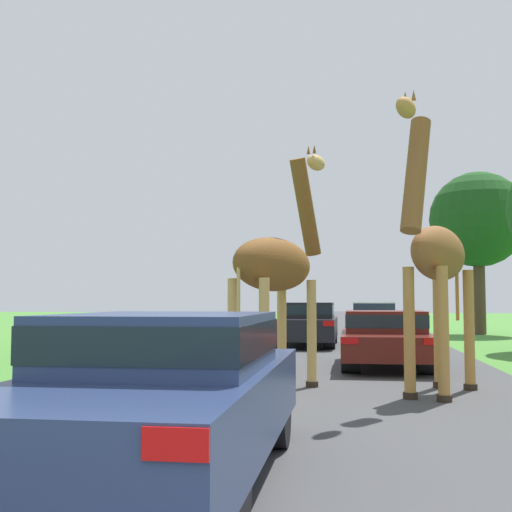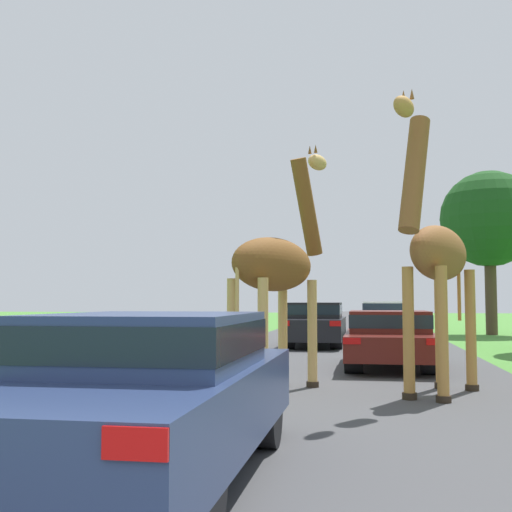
# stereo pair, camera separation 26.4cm
# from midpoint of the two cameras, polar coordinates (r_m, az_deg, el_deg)

# --- Properties ---
(road) EXTENTS (7.70, 120.00, 0.00)m
(road) POSITION_cam_midpoint_polar(r_m,az_deg,el_deg) (30.86, 7.06, -6.79)
(road) COLOR #424244
(road) RESTS_ON ground
(giraffe_near_road) EXTENTS (1.73, 2.70, 4.51)m
(giraffe_near_road) POSITION_cam_midpoint_polar(r_m,az_deg,el_deg) (11.20, 1.23, -0.91)
(giraffe_near_road) COLOR tan
(giraffe_near_road) RESTS_ON ground
(giraffe_companion) EXTENTS (1.58, 2.81, 4.70)m
(giraffe_companion) POSITION_cam_midpoint_polar(r_m,az_deg,el_deg) (10.88, 15.08, -0.02)
(giraffe_companion) COLOR #B77F3D
(giraffe_companion) RESTS_ON ground
(car_lead_maroon) EXTENTS (1.81, 4.76, 1.42)m
(car_lead_maroon) POSITION_cam_midpoint_polar(r_m,az_deg,el_deg) (5.63, -9.35, -11.68)
(car_lead_maroon) COLOR navy
(car_lead_maroon) RESTS_ON ground
(car_queue_right) EXTENTS (1.89, 4.80, 1.46)m
(car_queue_right) POSITION_cam_midpoint_polar(r_m,az_deg,el_deg) (21.96, 4.30, -5.94)
(car_queue_right) COLOR black
(car_queue_right) RESTS_ON ground
(car_queue_left) EXTENTS (1.84, 4.31, 1.49)m
(car_queue_left) POSITION_cam_midpoint_polar(r_m,az_deg,el_deg) (27.43, 10.13, -5.45)
(car_queue_left) COLOR silver
(car_queue_left) RESTS_ON ground
(car_far_ahead) EXTENTS (1.96, 4.38, 1.29)m
(car_far_ahead) POSITION_cam_midpoint_polar(r_m,az_deg,el_deg) (15.15, 10.89, -7.05)
(car_far_ahead) COLOR #561914
(car_far_ahead) RESTS_ON ground
(tree_mid_field) EXTENTS (4.36, 4.36, 7.41)m
(tree_mid_field) POSITION_cam_midpoint_polar(r_m,az_deg,el_deg) (31.00, 18.89, 3.02)
(tree_mid_field) COLOR #4C3828
(tree_mid_field) RESTS_ON ground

